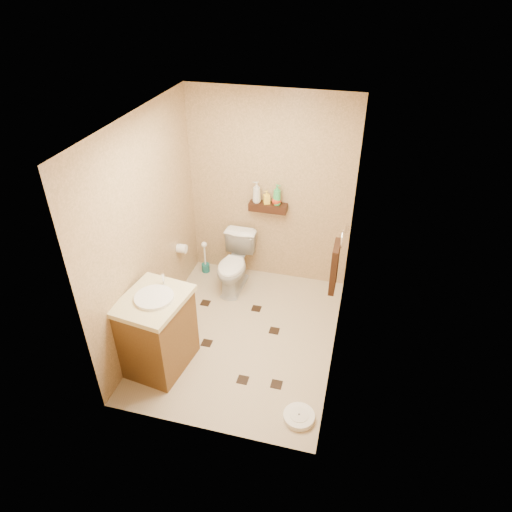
# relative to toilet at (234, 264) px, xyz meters

# --- Properties ---
(ground) EXTENTS (2.50, 2.50, 0.00)m
(ground) POSITION_rel_toilet_xyz_m (0.34, -0.83, -0.35)
(ground) COLOR #C3AA8F
(ground) RESTS_ON ground
(wall_back) EXTENTS (2.00, 0.04, 2.40)m
(wall_back) POSITION_rel_toilet_xyz_m (0.34, 0.42, 0.85)
(wall_back) COLOR tan
(wall_back) RESTS_ON ground
(wall_front) EXTENTS (2.00, 0.04, 2.40)m
(wall_front) POSITION_rel_toilet_xyz_m (0.34, -2.08, 0.85)
(wall_front) COLOR tan
(wall_front) RESTS_ON ground
(wall_left) EXTENTS (0.04, 2.50, 2.40)m
(wall_left) POSITION_rel_toilet_xyz_m (-0.66, -0.83, 0.85)
(wall_left) COLOR tan
(wall_left) RESTS_ON ground
(wall_right) EXTENTS (0.04, 2.50, 2.40)m
(wall_right) POSITION_rel_toilet_xyz_m (1.34, -0.83, 0.85)
(wall_right) COLOR tan
(wall_right) RESTS_ON ground
(ceiling) EXTENTS (2.00, 2.50, 0.02)m
(ceiling) POSITION_rel_toilet_xyz_m (0.34, -0.83, 2.05)
(ceiling) COLOR silver
(ceiling) RESTS_ON wall_back
(wall_shelf) EXTENTS (0.46, 0.14, 0.10)m
(wall_shelf) POSITION_rel_toilet_xyz_m (0.34, 0.34, 0.67)
(wall_shelf) COLOR #33160E
(wall_shelf) RESTS_ON wall_back
(floor_accents) EXTENTS (1.22, 1.21, 0.01)m
(floor_accents) POSITION_rel_toilet_xyz_m (0.36, -0.89, -0.35)
(floor_accents) COLOR black
(floor_accents) RESTS_ON ground
(toilet) EXTENTS (0.40, 0.69, 0.70)m
(toilet) POSITION_rel_toilet_xyz_m (0.00, 0.00, 0.00)
(toilet) COLOR white
(toilet) RESTS_ON ground
(vanity) EXTENTS (0.67, 0.77, 0.99)m
(vanity) POSITION_rel_toilet_xyz_m (-0.36, -1.44, 0.09)
(vanity) COLOR brown
(vanity) RESTS_ON ground
(bathroom_scale) EXTENTS (0.36, 0.36, 0.06)m
(bathroom_scale) POSITION_rel_toilet_xyz_m (1.14, -1.76, -0.32)
(bathroom_scale) COLOR white
(bathroom_scale) RESTS_ON ground
(toilet_brush) EXTENTS (0.11, 0.11, 0.46)m
(toilet_brush) POSITION_rel_toilet_xyz_m (-0.48, 0.24, -0.19)
(toilet_brush) COLOR #196562
(toilet_brush) RESTS_ON ground
(towel_ring) EXTENTS (0.12, 0.30, 0.76)m
(towel_ring) POSITION_rel_toilet_xyz_m (1.25, -0.58, 0.59)
(towel_ring) COLOR silver
(towel_ring) RESTS_ON wall_right
(toilet_paper) EXTENTS (0.12, 0.11, 0.12)m
(toilet_paper) POSITION_rel_toilet_xyz_m (-0.60, -0.18, 0.25)
(toilet_paper) COLOR white
(toilet_paper) RESTS_ON wall_left
(bottle_a) EXTENTS (0.12, 0.12, 0.27)m
(bottle_a) POSITION_rel_toilet_xyz_m (0.20, 0.34, 0.85)
(bottle_a) COLOR beige
(bottle_a) RESTS_ON wall_shelf
(bottle_b) EXTENTS (0.10, 0.10, 0.16)m
(bottle_b) POSITION_rel_toilet_xyz_m (0.32, 0.34, 0.80)
(bottle_b) COLOR yellow
(bottle_b) RESTS_ON wall_shelf
(bottle_c) EXTENTS (0.13, 0.13, 0.14)m
(bottle_c) POSITION_rel_toilet_xyz_m (0.44, 0.34, 0.79)
(bottle_c) COLOR red
(bottle_c) RESTS_ON wall_shelf
(bottle_d) EXTENTS (0.13, 0.13, 0.26)m
(bottle_d) POSITION_rel_toilet_xyz_m (0.44, 0.34, 0.85)
(bottle_d) COLOR green
(bottle_d) RESTS_ON wall_shelf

